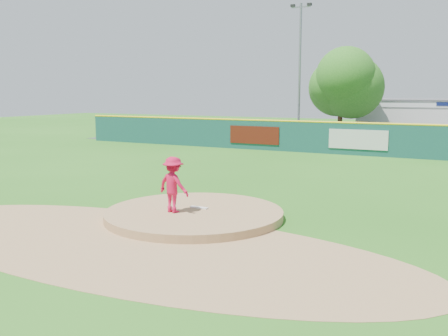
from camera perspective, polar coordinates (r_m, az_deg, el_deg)
The scene contains 12 objects.
ground at distance 15.55m, azimuth -3.42°, elevation -5.72°, with size 120.00×120.00×0.00m, color #286B19.
pitchers_mound at distance 15.55m, azimuth -3.42°, elevation -5.72°, with size 5.50×5.50×0.50m, color #9E774C.
pitching_rubber at distance 15.74m, azimuth -2.87°, elevation -4.53°, with size 0.60×0.15×0.04m, color white.
infield_dirt_arc at distance 13.17m, azimuth -10.22°, elevation -8.49°, with size 15.40×15.40×0.01m, color #9E774C.
parking_lot at distance 40.84m, azimuth 16.45°, elevation 2.87°, with size 44.00×16.00×0.02m, color #38383A.
pitcher at distance 15.12m, azimuth -5.81°, elevation -1.90°, with size 1.10×0.63×1.70m, color #C5103C.
van at distance 39.09m, azimuth 15.71°, elevation 3.55°, with size 1.96×4.26×1.18m, color silver.
fence_banners at distance 32.62m, azimuth 9.06°, elevation 3.50°, with size 10.57×0.04×1.20m.
playground_slide at distance 41.85m, azimuth -6.55°, elevation 4.51°, with size 1.13×3.19×1.76m.
outfield_fence at distance 31.99m, azimuth 13.39°, elevation 3.44°, with size 40.00×0.14×2.07m.
deciduous_tree at distance 39.16m, azimuth 13.25°, elevation 9.43°, with size 5.60×5.60×7.36m.
light_pole_left at distance 42.28m, azimuth 8.65°, elevation 11.51°, with size 1.75×0.25×11.00m.
Camera 1 is at (7.77, -12.91, 3.85)m, focal length 40.00 mm.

